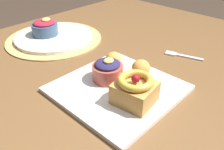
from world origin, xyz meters
name	(u,v)px	position (x,y,z in m)	size (l,w,h in m)	color
dining_table	(83,90)	(0.00, 0.00, 0.65)	(1.50, 1.00, 0.73)	brown
woven_placemat	(54,39)	(0.07, 0.24, 0.73)	(0.36, 0.36, 0.01)	tan
front_plate	(117,89)	(-0.01, -0.16, 0.74)	(0.29, 0.29, 0.01)	white
cake_slice	(135,90)	(-0.03, -0.23, 0.78)	(0.10, 0.10, 0.08)	#C68E47
berry_ramekin	(107,71)	(0.00, -0.11, 0.77)	(0.08, 0.08, 0.07)	#B24C3D
fritter_front	(113,59)	(0.07, -0.07, 0.76)	(0.05, 0.05, 0.04)	gold
fritter_middle	(141,68)	(0.08, -0.17, 0.77)	(0.05, 0.05, 0.05)	gold
back_plate	(54,37)	(0.07, 0.24, 0.74)	(0.29, 0.29, 0.01)	white
back_ramekin	(45,27)	(0.05, 0.27, 0.77)	(0.10, 0.10, 0.07)	#3D5675
fork	(181,55)	(0.28, -0.18, 0.73)	(0.05, 0.12, 0.00)	silver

